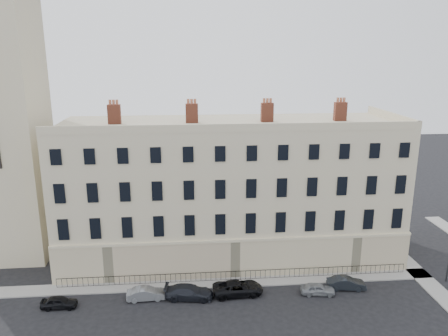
{
  "coord_description": "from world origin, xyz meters",
  "views": [
    {
      "loc": [
        -10.63,
        -33.76,
        22.36
      ],
      "look_at": [
        -6.78,
        10.0,
        10.51
      ],
      "focal_mm": 35.0,
      "sensor_mm": 36.0,
      "label": 1
    }
  ],
  "objects_px": {
    "car_b": "(146,294)",
    "car_e": "(318,289)",
    "car_a": "(59,302)",
    "car_d": "(238,288)",
    "car_c": "(189,292)",
    "car_f": "(346,283)"
  },
  "relations": [
    {
      "from": "car_a",
      "to": "car_b",
      "type": "bearing_deg",
      "value": -84.06
    },
    {
      "from": "car_c",
      "to": "car_d",
      "type": "xyz_separation_m",
      "value": [
        4.62,
        0.31,
        0.0
      ]
    },
    {
      "from": "car_d",
      "to": "car_e",
      "type": "height_order",
      "value": "car_d"
    },
    {
      "from": "car_a",
      "to": "car_c",
      "type": "xyz_separation_m",
      "value": [
        11.63,
        0.49,
        0.11
      ]
    },
    {
      "from": "car_a",
      "to": "car_f",
      "type": "height_order",
      "value": "car_f"
    },
    {
      "from": "car_b",
      "to": "car_d",
      "type": "distance_m",
      "value": 8.56
    },
    {
      "from": "car_e",
      "to": "car_b",
      "type": "bearing_deg",
      "value": 95.37
    },
    {
      "from": "car_a",
      "to": "car_d",
      "type": "height_order",
      "value": "car_d"
    },
    {
      "from": "car_a",
      "to": "car_d",
      "type": "relative_size",
      "value": 0.67
    },
    {
      "from": "car_c",
      "to": "car_e",
      "type": "bearing_deg",
      "value": -84.58
    },
    {
      "from": "car_a",
      "to": "car_e",
      "type": "xyz_separation_m",
      "value": [
        23.78,
        0.16,
        0.01
      ]
    },
    {
      "from": "car_e",
      "to": "car_f",
      "type": "distance_m",
      "value": 3.12
    },
    {
      "from": "car_b",
      "to": "car_f",
      "type": "relative_size",
      "value": 0.98
    },
    {
      "from": "car_d",
      "to": "car_c",
      "type": "bearing_deg",
      "value": 89.71
    },
    {
      "from": "car_b",
      "to": "car_e",
      "type": "relative_size",
      "value": 1.11
    },
    {
      "from": "car_f",
      "to": "car_c",
      "type": "bearing_deg",
      "value": 98.26
    },
    {
      "from": "car_e",
      "to": "car_f",
      "type": "height_order",
      "value": "car_f"
    },
    {
      "from": "car_a",
      "to": "car_b",
      "type": "relative_size",
      "value": 0.89
    },
    {
      "from": "car_d",
      "to": "car_f",
      "type": "distance_m",
      "value": 10.57
    },
    {
      "from": "car_c",
      "to": "car_a",
      "type": "bearing_deg",
      "value": 99.45
    },
    {
      "from": "car_b",
      "to": "car_d",
      "type": "xyz_separation_m",
      "value": [
        8.56,
        0.12,
        0.07
      ]
    },
    {
      "from": "car_c",
      "to": "car_d",
      "type": "height_order",
      "value": "car_d"
    }
  ]
}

